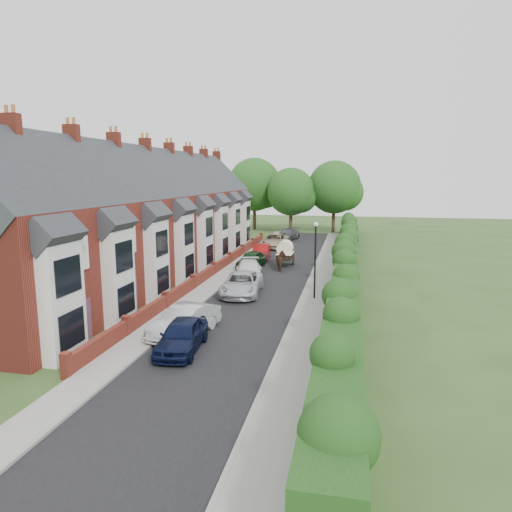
# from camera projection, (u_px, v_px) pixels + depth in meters

# --- Properties ---
(ground) EXTENTS (140.00, 140.00, 0.00)m
(ground) POSITION_uv_depth(u_px,v_px,m) (251.00, 314.00, 26.88)
(ground) COLOR #2D4C1E
(ground) RESTS_ON ground
(road) EXTENTS (6.00, 58.00, 0.02)m
(road) POSITION_uv_depth(u_px,v_px,m) (274.00, 275.00, 37.59)
(road) COLOR black
(road) RESTS_ON ground
(pavement_hedge_side) EXTENTS (2.20, 58.00, 0.12)m
(pavement_hedge_side) POSITION_uv_depth(u_px,v_px,m) (324.00, 277.00, 36.74)
(pavement_hedge_side) COLOR gray
(pavement_hedge_side) RESTS_ON ground
(pavement_house_side) EXTENTS (1.70, 58.00, 0.12)m
(pavement_house_side) POSITION_uv_depth(u_px,v_px,m) (229.00, 272.00, 38.36)
(pavement_house_side) COLOR gray
(pavement_house_side) RESTS_ON ground
(kerb_hedge_side) EXTENTS (0.18, 58.00, 0.13)m
(kerb_hedge_side) POSITION_uv_depth(u_px,v_px,m) (311.00, 276.00, 36.96)
(kerb_hedge_side) COLOR gray
(kerb_hedge_side) RESTS_ON ground
(kerb_house_side) EXTENTS (0.18, 58.00, 0.13)m
(kerb_house_side) POSITION_uv_depth(u_px,v_px,m) (238.00, 273.00, 38.20)
(kerb_house_side) COLOR gray
(kerb_house_side) RESTS_ON ground
(hedge) EXTENTS (2.10, 58.00, 2.85)m
(hedge) POSITION_uv_depth(u_px,v_px,m) (347.00, 259.00, 36.11)
(hedge) COLOR black
(hedge) RESTS_ON ground
(terrace_row) EXTENTS (9.05, 40.50, 11.50)m
(terrace_row) POSITION_uv_depth(u_px,v_px,m) (149.00, 220.00, 37.95)
(terrace_row) COLOR maroon
(terrace_row) RESTS_ON ground
(garden_wall_row) EXTENTS (0.35, 40.35, 1.10)m
(garden_wall_row) POSITION_uv_depth(u_px,v_px,m) (214.00, 270.00, 37.53)
(garden_wall_row) COLOR maroon
(garden_wall_row) RESTS_ON ground
(lamppost) EXTENTS (0.32, 0.32, 5.16)m
(lamppost) POSITION_uv_depth(u_px,v_px,m) (315.00, 251.00, 29.48)
(lamppost) COLOR black
(lamppost) RESTS_ON ground
(tree_far_left) EXTENTS (7.14, 6.80, 9.29)m
(tree_far_left) POSITION_uv_depth(u_px,v_px,m) (294.00, 193.00, 65.07)
(tree_far_left) COLOR #332316
(tree_far_left) RESTS_ON ground
(tree_far_right) EXTENTS (7.98, 7.60, 10.31)m
(tree_far_right) POSITION_uv_depth(u_px,v_px,m) (337.00, 189.00, 65.67)
(tree_far_right) COLOR #332316
(tree_far_right) RESTS_ON ground
(tree_far_back) EXTENTS (8.40, 8.00, 10.82)m
(tree_far_back) POSITION_uv_depth(u_px,v_px,m) (257.00, 186.00, 69.01)
(tree_far_back) COLOR #332316
(tree_far_back) RESTS_ON ground
(car_navy) EXTENTS (2.12, 4.52, 1.50)m
(car_navy) POSITION_uv_depth(u_px,v_px,m) (182.00, 335.00, 21.17)
(car_navy) COLOR black
(car_navy) RESTS_ON ground
(car_silver_a) EXTENTS (2.74, 4.91, 1.53)m
(car_silver_a) POSITION_uv_depth(u_px,v_px,m) (185.00, 321.00, 23.22)
(car_silver_a) COLOR #B5B4B9
(car_silver_a) RESTS_ON ground
(car_silver_b) EXTENTS (2.95, 5.59, 1.50)m
(car_silver_b) POSITION_uv_depth(u_px,v_px,m) (242.00, 284.00, 31.34)
(car_silver_b) COLOR silver
(car_silver_b) RESTS_ON ground
(car_white) EXTENTS (3.10, 5.30, 1.44)m
(car_white) POSITION_uv_depth(u_px,v_px,m) (249.00, 270.00, 35.96)
(car_white) COLOR white
(car_white) RESTS_ON ground
(car_green) EXTENTS (2.26, 4.52, 1.48)m
(car_green) POSITION_uv_depth(u_px,v_px,m) (251.00, 259.00, 40.57)
(car_green) COLOR black
(car_green) RESTS_ON ground
(car_red) EXTENTS (1.90, 4.46, 1.43)m
(car_red) POSITION_uv_depth(u_px,v_px,m) (261.00, 252.00, 44.91)
(car_red) COLOR maroon
(car_red) RESTS_ON ground
(car_beige) EXTENTS (2.65, 5.64, 1.56)m
(car_beige) POSITION_uv_depth(u_px,v_px,m) (274.00, 241.00, 52.06)
(car_beige) COLOR tan
(car_beige) RESTS_ON ground
(car_grey) EXTENTS (3.02, 5.23, 1.42)m
(car_grey) POSITION_uv_depth(u_px,v_px,m) (288.00, 234.00, 58.39)
(car_grey) COLOR #4D4E53
(car_grey) RESTS_ON ground
(horse) EXTENTS (1.35, 2.10, 1.64)m
(horse) POSITION_uv_depth(u_px,v_px,m) (282.00, 261.00, 39.35)
(horse) COLOR #422A18
(horse) RESTS_ON ground
(horse_cart) EXTENTS (1.47, 3.24, 2.34)m
(horse_cart) POSITION_uv_depth(u_px,v_px,m) (285.00, 251.00, 41.28)
(horse_cart) COLOR black
(horse_cart) RESTS_ON ground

